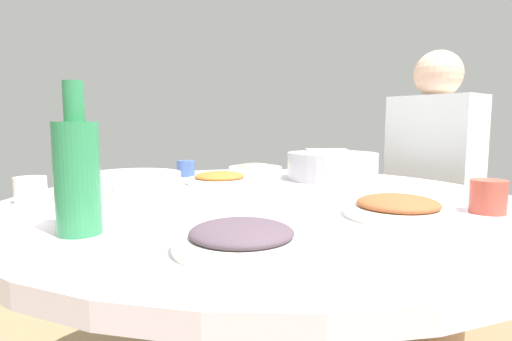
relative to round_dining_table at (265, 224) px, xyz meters
name	(u,v)px	position (x,y,z in m)	size (l,w,h in m)	color
round_dining_table	(265,224)	(0.00, 0.00, 0.00)	(1.37, 1.37, 0.73)	#99999E
rice_bowl	(332,165)	(0.33, 0.28, 0.12)	(0.32, 0.32, 0.11)	#B2B5BA
soup_bowl	(134,187)	(-0.34, 0.06, 0.11)	(0.25, 0.26, 0.07)	white
dish_tofu_braise	(220,179)	(-0.07, 0.28, 0.09)	(0.22, 0.22, 0.04)	silver
dish_eggplant	(242,238)	(-0.17, -0.44, 0.09)	(0.22, 0.22, 0.05)	silver
dish_stirfry	(398,208)	(0.21, -0.30, 0.09)	(0.23, 0.23, 0.05)	white
dish_noodles	(255,169)	(0.12, 0.53, 0.09)	(0.21, 0.21, 0.04)	white
green_bottle	(77,174)	(-0.43, -0.26, 0.18)	(0.08, 0.08, 0.27)	#2F864F
tea_cup_near	(31,190)	(-0.59, 0.08, 0.11)	(0.08, 0.08, 0.07)	white
tea_cup_far	(186,168)	(-0.16, 0.50, 0.10)	(0.07, 0.07, 0.06)	#3C5996
tea_cup_side	(488,197)	(0.42, -0.32, 0.11)	(0.08, 0.08, 0.07)	#BF4D3B
stool_for_diner_right	(428,288)	(0.84, 0.38, -0.43)	(0.30, 0.30, 0.46)	brown
diner_right	(434,160)	(0.84, 0.38, 0.12)	(0.44, 0.43, 0.76)	#2D333D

